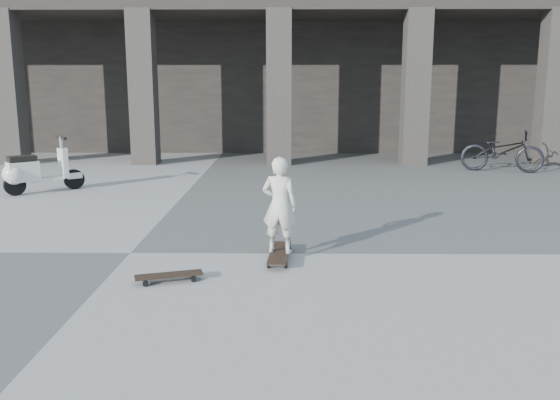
{
  "coord_description": "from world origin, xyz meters",
  "views": [
    {
      "loc": [
        2.01,
        -7.27,
        2.14
      ],
      "look_at": [
        1.92,
        0.24,
        0.65
      ],
      "focal_mm": 38.0,
      "sensor_mm": 36.0,
      "label": 1
    }
  ],
  "objects_px": {
    "skateboard_spare": "(169,276)",
    "child": "(279,205)",
    "scooter": "(30,172)",
    "longboard": "(279,253)",
    "bicycle": "(502,151)"
  },
  "relations": [
    {
      "from": "skateboard_spare",
      "to": "child",
      "type": "distance_m",
      "value": 1.59
    },
    {
      "from": "scooter",
      "to": "longboard",
      "type": "bearing_deg",
      "value": -80.7
    },
    {
      "from": "longboard",
      "to": "bicycle",
      "type": "relative_size",
      "value": 0.52
    },
    {
      "from": "skateboard_spare",
      "to": "longboard",
      "type": "bearing_deg",
      "value": 17.67
    },
    {
      "from": "longboard",
      "to": "scooter",
      "type": "xyz_separation_m",
      "value": [
        -4.93,
        4.36,
        0.35
      ]
    },
    {
      "from": "child",
      "to": "bicycle",
      "type": "relative_size",
      "value": 0.61
    },
    {
      "from": "child",
      "to": "bicycle",
      "type": "xyz_separation_m",
      "value": [
        5.33,
        7.44,
        -0.18
      ]
    },
    {
      "from": "skateboard_spare",
      "to": "scooter",
      "type": "xyz_separation_m",
      "value": [
        -3.73,
        5.2,
        0.36
      ]
    },
    {
      "from": "skateboard_spare",
      "to": "bicycle",
      "type": "distance_m",
      "value": 10.56
    },
    {
      "from": "longboard",
      "to": "skateboard_spare",
      "type": "xyz_separation_m",
      "value": [
        -1.2,
        -0.85,
        -0.01
      ]
    },
    {
      "from": "longboard",
      "to": "bicycle",
      "type": "bearing_deg",
      "value": -32.0
    },
    {
      "from": "longboard",
      "to": "bicycle",
      "type": "xyz_separation_m",
      "value": [
        5.33,
        7.44,
        0.43
      ]
    },
    {
      "from": "skateboard_spare",
      "to": "scooter",
      "type": "relative_size",
      "value": 0.58
    },
    {
      "from": "skateboard_spare",
      "to": "child",
      "type": "height_order",
      "value": "child"
    },
    {
      "from": "scooter",
      "to": "bicycle",
      "type": "relative_size",
      "value": 0.67
    }
  ]
}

